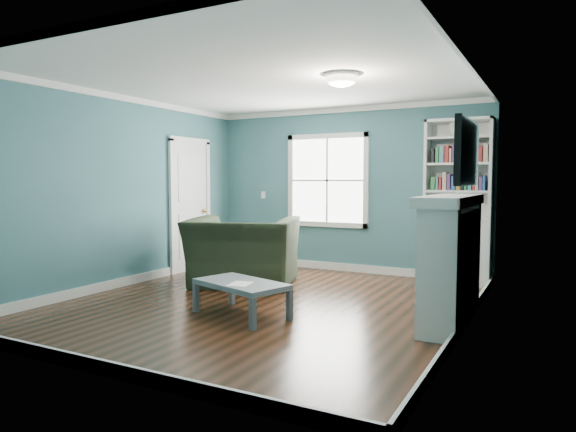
% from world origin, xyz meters
% --- Properties ---
extents(floor, '(5.00, 5.00, 0.00)m').
position_xyz_m(floor, '(0.00, 0.00, 0.00)').
color(floor, black).
rests_on(floor, ground).
extents(room_walls, '(5.00, 5.00, 5.00)m').
position_xyz_m(room_walls, '(0.00, 0.00, 1.58)').
color(room_walls, '#36626C').
rests_on(room_walls, ground).
extents(trim, '(4.50, 5.00, 2.60)m').
position_xyz_m(trim, '(0.00, 0.00, 1.24)').
color(trim, white).
rests_on(trim, ground).
extents(window, '(1.40, 0.06, 1.50)m').
position_xyz_m(window, '(-0.30, 2.49, 1.45)').
color(window, white).
rests_on(window, room_walls).
extents(bookshelf, '(0.90, 0.35, 2.31)m').
position_xyz_m(bookshelf, '(1.77, 2.30, 0.92)').
color(bookshelf, silver).
rests_on(bookshelf, ground).
extents(fireplace, '(0.44, 1.58, 1.30)m').
position_xyz_m(fireplace, '(2.08, 0.20, 0.64)').
color(fireplace, black).
rests_on(fireplace, ground).
extents(tv, '(0.06, 1.10, 0.65)m').
position_xyz_m(tv, '(2.20, 0.20, 1.72)').
color(tv, black).
rests_on(tv, fireplace).
extents(door, '(0.12, 0.98, 2.17)m').
position_xyz_m(door, '(-2.22, 1.40, 1.07)').
color(door, silver).
rests_on(door, ground).
extents(ceiling_fixture, '(0.38, 0.38, 0.15)m').
position_xyz_m(ceiling_fixture, '(0.90, 0.10, 2.55)').
color(ceiling_fixture, white).
rests_on(ceiling_fixture, room_walls).
extents(light_switch, '(0.08, 0.01, 0.12)m').
position_xyz_m(light_switch, '(-1.50, 2.48, 1.20)').
color(light_switch, white).
rests_on(light_switch, room_walls).
extents(recliner, '(1.65, 1.34, 1.25)m').
position_xyz_m(recliner, '(-0.84, 0.82, 0.62)').
color(recliner, black).
rests_on(recliner, ground).
extents(coffee_table, '(1.14, 0.84, 0.37)m').
position_xyz_m(coffee_table, '(0.04, -0.58, 0.32)').
color(coffee_table, '#4B545A').
rests_on(coffee_table, ground).
extents(paper_sheet, '(0.26, 0.31, 0.00)m').
position_xyz_m(paper_sheet, '(0.10, -0.70, 0.37)').
color(paper_sheet, white).
rests_on(paper_sheet, coffee_table).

